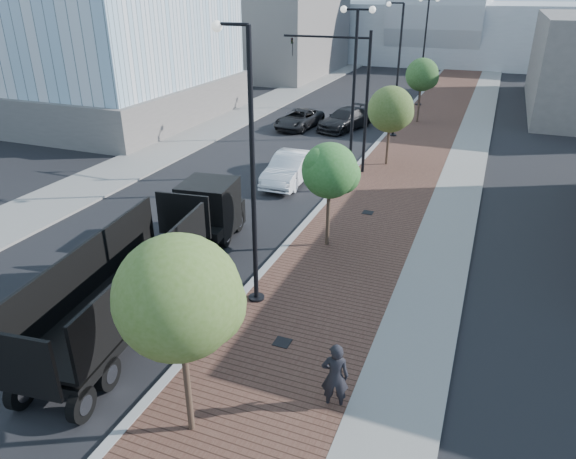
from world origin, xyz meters
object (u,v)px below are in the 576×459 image
at_px(dump_truck, 176,245).
at_px(white_sedan, 290,168).
at_px(dark_car_mid, 299,119).
at_px(pedestrian, 335,376).

height_order(dump_truck, white_sedan, dump_truck).
bearing_deg(dump_truck, dark_car_mid, 92.07).
height_order(dark_car_mid, pedestrian, pedestrian).
xyz_separation_m(dark_car_mid, pedestrian, (11.42, -27.85, 0.28)).
xyz_separation_m(dump_truck, pedestrian, (7.66, -4.51, -0.27)).
height_order(white_sedan, dark_car_mid, white_sedan).
relative_size(white_sedan, pedestrian, 2.57).
bearing_deg(pedestrian, dark_car_mid, -82.95).
bearing_deg(white_sedan, dump_truck, -92.13).
xyz_separation_m(white_sedan, dark_car_mid, (-3.96, 12.00, -0.13)).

